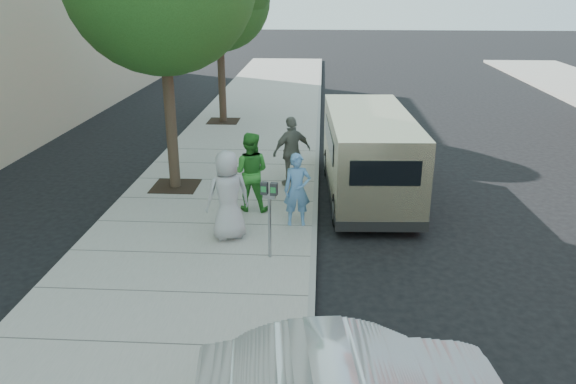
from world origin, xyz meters
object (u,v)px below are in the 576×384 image
at_px(person_green_shirt, 250,172).
at_px(person_gray_shirt, 228,195).
at_px(parking_meter, 269,204).
at_px(person_officer, 297,190).
at_px(person_striped_polo, 292,151).
at_px(van, 368,153).

distance_m(person_green_shirt, person_gray_shirt, 1.64).
distance_m(parking_meter, person_gray_shirt, 1.27).
bearing_deg(person_officer, person_gray_shirt, -156.34).
height_order(parking_meter, person_green_shirt, person_green_shirt).
distance_m(person_green_shirt, person_striped_polo, 1.99).
xyz_separation_m(parking_meter, person_gray_shirt, (-0.94, 0.84, -0.17)).
height_order(van, person_striped_polo, van).
relative_size(van, person_officer, 3.65).
relative_size(person_officer, person_gray_shirt, 0.86).
relative_size(van, person_green_shirt, 3.17).
height_order(parking_meter, van, van).
relative_size(van, person_striped_polo, 3.21).
relative_size(person_green_shirt, person_gray_shirt, 0.99).
bearing_deg(person_officer, parking_meter, -111.62).
relative_size(person_gray_shirt, person_striped_polo, 1.02).
xyz_separation_m(van, person_green_shirt, (-2.85, -1.51, -0.06)).
height_order(parking_meter, person_officer, person_officer).
distance_m(parking_meter, person_green_shirt, 2.56).
bearing_deg(person_gray_shirt, van, -159.24).
height_order(parking_meter, person_striped_polo, person_striped_polo).
xyz_separation_m(parking_meter, van, (2.17, 3.97, -0.12)).
bearing_deg(person_green_shirt, van, -146.52).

